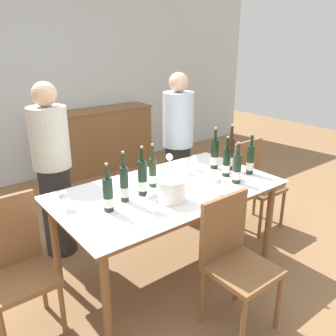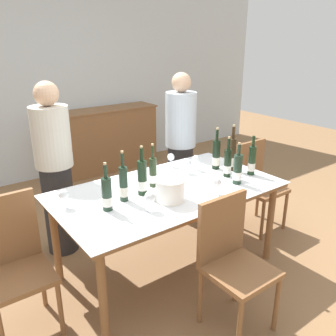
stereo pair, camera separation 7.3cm
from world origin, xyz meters
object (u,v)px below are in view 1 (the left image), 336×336
Objects in this scene: sideboard_cabinet at (101,140)px; wine_glass_4 at (195,160)px; chair_left_end at (14,261)px; wine_bottle_6 at (108,195)px; wine_glass_3 at (64,196)px; wine_glass_0 at (169,158)px; wine_glass_2 at (152,198)px; wine_bottle_5 at (230,154)px; person_host at (54,173)px; wine_bottle_0 at (153,173)px; wine_bottle_2 at (124,185)px; wine_bottle_7 at (250,160)px; wine_bottle_8 at (237,169)px; dining_table at (168,196)px; wine_glass_1 at (217,182)px; wine_bottle_4 at (226,163)px; person_guest_left at (178,147)px; ice_bucket at (171,189)px; wine_glass_5 at (186,164)px; wine_bottle_1 at (143,179)px; chair_right_end at (253,179)px; wine_bottle_3 at (215,155)px; chair_near_front at (234,254)px.

wine_glass_4 is at bearing -96.60° from sideboard_cabinet.
chair_left_end is at bearing -176.30° from wine_glass_4.
wine_bottle_6 reaches higher than wine_glass_3.
wine_glass_2 reaches higher than wine_glass_0.
wine_bottle_5 is 0.27× the size of person_host.
wine_bottle_5 is 2.90× the size of wine_glass_2.
wine_bottle_0 is 0.35m from wine_bottle_2.
wine_bottle_5 is at bearing 107.51° from wine_bottle_7.
wine_bottle_8 is 0.87m from wine_glass_2.
wine_glass_1 reaches higher than dining_table.
sideboard_cabinet is at bearing 83.40° from wine_glass_4.
wine_glass_0 is (-0.25, 0.51, -0.03)m from wine_bottle_4.
wine_glass_1 is (-0.55, -0.13, -0.03)m from wine_bottle_7.
wine_bottle_4 is 0.88m from person_guest_left.
ice_bucket is at bearing -99.35° from wine_bottle_0.
dining_table is 13.95× the size of wine_glass_5.
dining_table is 0.84m from wine_glass_3.
wine_bottle_7 is (1.02, -0.22, -0.01)m from wine_bottle_1.
wine_bottle_4 is 0.23× the size of person_guest_left.
wine_glass_4 is (0.59, 0.39, 0.00)m from ice_bucket.
wine_bottle_0 is at bearing 125.68° from wine_glass_1.
wine_bottle_4 is 0.17m from wine_bottle_8.
sideboard_cabinet is at bearing 100.53° from chair_right_end.
wine_bottle_1 is 1.06m from chair_left_end.
person_guest_left reaches higher than wine_glass_5.
wine_bottle_4 reaches higher than wine_glass_5.
wine_glass_2 is at bearing -170.92° from wine_bottle_4.
wine_bottle_1 is at bearing -166.44° from wine_glass_4.
wine_bottle_6 is at bearing -172.53° from wine_bottle_3.
dining_table is 4.66× the size of wine_bottle_1.
wine_bottle_3 is 2.83× the size of wine_glass_1.
ice_bucket is 0.82m from wine_bottle_3.
person_guest_left is (1.14, 0.75, -0.10)m from wine_bottle_2.
wine_glass_4 is (1.28, 0.02, 0.00)m from wine_glass_3.
wine_bottle_6 is at bearing 128.69° from chair_near_front.
chair_right_end is (0.49, 0.09, -0.39)m from wine_bottle_5.
sideboard_cabinet reaches higher than chair_near_front.
wine_bottle_5 reaches higher than wine_glass_4.
person_guest_left is at bearing 89.60° from wine_bottle_5.
wine_bottle_2 reaches higher than wine_bottle_6.
sideboard_cabinet is 3.00m from wine_bottle_6.
chair_right_end is at bearing -22.39° from person_host.
wine_glass_2 and chair_right_end have the same top height.
wine_glass_0 is (0.74, 0.39, -0.04)m from wine_bottle_2.
dining_table is 13.23× the size of wine_glass_3.
ice_bucket is 0.35m from wine_bottle_2.
wine_glass_3 is at bearing 158.95° from wine_bottle_2.
wine_bottle_3 reaches higher than chair_right_end.
wine_glass_4 is 1.06× the size of wine_glass_5.
wine_bottle_1 is 2.81× the size of wine_glass_4.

